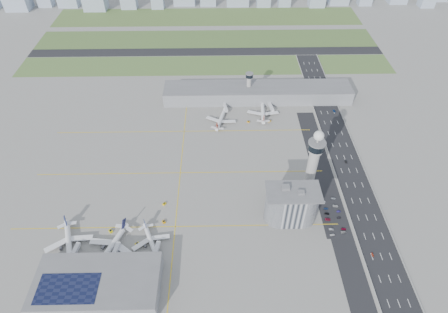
{
  "coord_description": "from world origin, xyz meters",
  "views": [
    {
      "loc": [
        -4.54,
        -210.3,
        243.09
      ],
      "look_at": [
        0.0,
        35.0,
        15.0
      ],
      "focal_mm": 30.0,
      "sensor_mm": 36.0,
      "label": 1
    }
  ],
  "objects_px": {
    "jet_bridge_near_2": "(154,259)",
    "car_lot_2": "(328,219)",
    "tug_4": "(248,122)",
    "car_lot_7": "(344,229)",
    "jet_bridge_far_1": "(269,105)",
    "car_lot_5": "(323,202)",
    "tug_2": "(164,222)",
    "airplane_near_a": "(68,241)",
    "secondary_tower": "(249,84)",
    "tug_1": "(137,244)",
    "car_lot_6": "(344,232)",
    "car_hw_0": "(372,255)",
    "tug_5": "(269,121)",
    "car_hw_4": "(312,82)",
    "jet_bridge_far_0": "(224,105)",
    "car_lot_1": "(331,229)",
    "jet_bridge_near_0": "(71,261)",
    "control_tower": "(313,160)",
    "admin_building": "(291,205)",
    "car_lot_9": "(339,211)",
    "tug_0": "(111,231)",
    "car_lot_3": "(327,214)",
    "car_lot_0": "(332,235)",
    "airplane_near_b": "(110,245)",
    "jet_bridge_near_1": "(112,260)",
    "airplane_far_a": "(221,117)",
    "car_hw_2": "(334,111)",
    "car_lot_4": "(326,209)",
    "car_lot_10": "(335,206)",
    "airplane_near_c": "(151,240)",
    "airplane_far_b": "(263,110)",
    "car_lot_8": "(339,218)"
  },
  "relations": [
    {
      "from": "airplane_near_c",
      "to": "car_hw_0",
      "type": "relative_size",
      "value": 10.66
    },
    {
      "from": "jet_bridge_near_2",
      "to": "car_lot_5",
      "type": "height_order",
      "value": "jet_bridge_near_2"
    },
    {
      "from": "tug_4",
      "to": "car_lot_7",
      "type": "bearing_deg",
      "value": 47.18
    },
    {
      "from": "jet_bridge_far_1",
      "to": "car_lot_5",
      "type": "xyz_separation_m",
      "value": [
        30.9,
        -139.02,
        -2.26
      ]
    },
    {
      "from": "jet_bridge_near_0",
      "to": "car_lot_4",
      "type": "xyz_separation_m",
      "value": [
        196.71,
        46.53,
        -2.23
      ]
    },
    {
      "from": "jet_bridge_near_2",
      "to": "car_lot_2",
      "type": "bearing_deg",
      "value": -65.36
    },
    {
      "from": "airplane_near_c",
      "to": "car_hw_0",
      "type": "height_order",
      "value": "airplane_near_c"
    },
    {
      "from": "car_lot_7",
      "to": "car_hw_4",
      "type": "relative_size",
      "value": 1.17
    },
    {
      "from": "airplane_near_a",
      "to": "car_lot_1",
      "type": "distance_m",
      "value": 202.57
    },
    {
      "from": "control_tower",
      "to": "tug_0",
      "type": "distance_m",
      "value": 170.99
    },
    {
      "from": "airplane_near_b",
      "to": "jet_bridge_near_1",
      "type": "relative_size",
      "value": 3.14
    },
    {
      "from": "airplane_near_c",
      "to": "secondary_tower",
      "type": "bearing_deg",
      "value": 132.72
    },
    {
      "from": "airplane_near_a",
      "to": "car_lot_1",
      "type": "bearing_deg",
      "value": 73.47
    },
    {
      "from": "car_lot_8",
      "to": "car_lot_10",
      "type": "relative_size",
      "value": 0.71
    },
    {
      "from": "tug_0",
      "to": "car_hw_2",
      "type": "distance_m",
      "value": 263.61
    },
    {
      "from": "secondary_tower",
      "to": "jet_bridge_far_1",
      "type": "relative_size",
      "value": 2.28
    },
    {
      "from": "admin_building",
      "to": "jet_bridge_near_1",
      "type": "bearing_deg",
      "value": -163.88
    },
    {
      "from": "car_lot_1",
      "to": "car_lot_7",
      "type": "xyz_separation_m",
      "value": [
        9.89,
        0.12,
        -0.06
      ]
    },
    {
      "from": "jet_bridge_far_0",
      "to": "car_lot_3",
      "type": "bearing_deg",
      "value": 18.2
    },
    {
      "from": "airplane_far_a",
      "to": "car_hw_2",
      "type": "relative_size",
      "value": 8.81
    },
    {
      "from": "car_lot_2",
      "to": "car_lot_6",
      "type": "relative_size",
      "value": 1.08
    },
    {
      "from": "control_tower",
      "to": "admin_building",
      "type": "xyz_separation_m",
      "value": [
        -20.01,
        -30.0,
        -19.74
      ]
    },
    {
      "from": "jet_bridge_near_1",
      "to": "car_lot_10",
      "type": "height_order",
      "value": "jet_bridge_near_1"
    },
    {
      "from": "tug_4",
      "to": "car_lot_9",
      "type": "bearing_deg",
      "value": 50.38
    },
    {
      "from": "control_tower",
      "to": "airplane_near_c",
      "type": "xyz_separation_m",
      "value": [
        -128.84,
        -53.78,
        -30.13
      ]
    },
    {
      "from": "tug_5",
      "to": "airplane_far_a",
      "type": "bearing_deg",
      "value": -130.44
    },
    {
      "from": "jet_bridge_far_0",
      "to": "car_lot_1",
      "type": "bearing_deg",
      "value": 15.94
    },
    {
      "from": "airplane_near_a",
      "to": "car_lot_6",
      "type": "xyz_separation_m",
      "value": [
        211.15,
        7.93,
        -5.36
      ]
    },
    {
      "from": "airplane_near_a",
      "to": "airplane_far_a",
      "type": "distance_m",
      "value": 192.1
    },
    {
      "from": "airplane_far_b",
      "to": "car_lot_4",
      "type": "height_order",
      "value": "airplane_far_b"
    },
    {
      "from": "jet_bridge_near_2",
      "to": "car_lot_7",
      "type": "xyz_separation_m",
      "value": [
        146.28,
        25.83,
        -2.29
      ]
    },
    {
      "from": "tug_5",
      "to": "secondary_tower",
      "type": "bearing_deg",
      "value": 164.6
    },
    {
      "from": "control_tower",
      "to": "airplane_near_a",
      "type": "xyz_separation_m",
      "value": [
        -190.82,
        -54.14,
        -29.1
      ]
    },
    {
      "from": "tug_1",
      "to": "tug_2",
      "type": "bearing_deg",
      "value": -76.34
    },
    {
      "from": "car_lot_4",
      "to": "car_hw_4",
      "type": "distance_m",
      "value": 197.93
    },
    {
      "from": "jet_bridge_far_1",
      "to": "car_lot_2",
      "type": "xyz_separation_m",
      "value": [
        30.66,
        -157.55,
        -2.22
      ]
    },
    {
      "from": "jet_bridge_far_1",
      "to": "airplane_near_a",
      "type": "bearing_deg",
      "value": -53.8
    },
    {
      "from": "car_lot_1",
      "to": "jet_bridge_near_0",
      "type": "bearing_deg",
      "value": 102.76
    },
    {
      "from": "airplane_near_c",
      "to": "car_lot_7",
      "type": "height_order",
      "value": "airplane_near_c"
    },
    {
      "from": "airplane_near_a",
      "to": "car_hw_0",
      "type": "distance_m",
      "value": 227.95
    },
    {
      "from": "car_lot_2",
      "to": "tug_5",
      "type": "bearing_deg",
      "value": 21.37
    },
    {
      "from": "tug_5",
      "to": "car_hw_4",
      "type": "xyz_separation_m",
      "value": [
        59.52,
        76.97,
        -0.35
      ]
    },
    {
      "from": "jet_bridge_far_0",
      "to": "car_hw_0",
      "type": "distance_m",
      "value": 218.57
    },
    {
      "from": "airplane_near_a",
      "to": "car_lot_5",
      "type": "height_order",
      "value": "airplane_near_a"
    },
    {
      "from": "jet_bridge_far_1",
      "to": "tug_2",
      "type": "distance_m",
      "value": 187.53
    },
    {
      "from": "tug_0",
      "to": "car_lot_3",
      "type": "xyz_separation_m",
      "value": [
        173.58,
        14.21,
        -0.39
      ]
    },
    {
      "from": "admin_building",
      "to": "car_lot_4",
      "type": "distance_m",
      "value": 35.75
    },
    {
      "from": "airplane_near_b",
      "to": "car_lot_0",
      "type": "xyz_separation_m",
      "value": [
        169.07,
        9.92,
        -5.52
      ]
    },
    {
      "from": "airplane_near_a",
      "to": "car_lot_6",
      "type": "distance_m",
      "value": 211.37
    },
    {
      "from": "jet_bridge_near_0",
      "to": "car_lot_0",
      "type": "bearing_deg",
      "value": -74.04
    }
  ]
}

